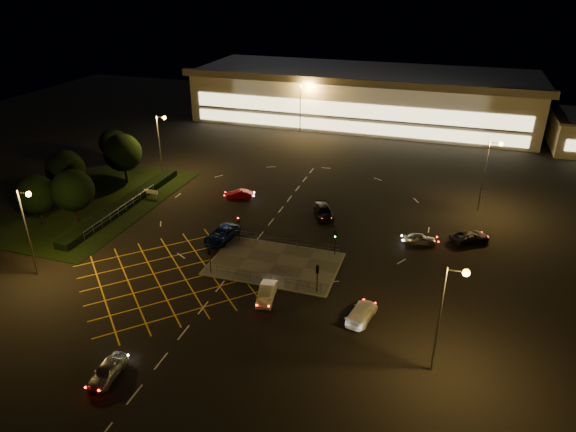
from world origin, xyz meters
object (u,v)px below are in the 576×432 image
(signal_sw, at_px, (210,255))
(car_right_silver, at_px, (420,239))
(signal_se, at_px, (317,273))
(car_east_grey, at_px, (470,237))
(car_circ_red, at_px, (239,194))
(car_near_silver, at_px, (107,370))
(car_left_blue, at_px, (222,234))
(signal_ne, at_px, (335,238))
(car_queue_white, at_px, (267,293))
(car_approach_white, at_px, (362,313))
(signal_nw, at_px, (239,223))
(car_far_dkgrey, at_px, (324,211))

(signal_sw, height_order, car_right_silver, signal_sw)
(signal_se, xyz_separation_m, car_east_grey, (14.97, 16.28, -1.68))
(car_right_silver, bearing_deg, car_circ_red, 65.30)
(car_near_silver, relative_size, car_circ_red, 1.11)
(signal_sw, xyz_separation_m, car_near_silver, (-1.09, -17.01, -1.66))
(car_left_blue, xyz_separation_m, car_right_silver, (23.24, 6.51, -0.12))
(signal_ne, distance_m, car_near_silver, 28.27)
(signal_se, height_order, car_right_silver, signal_se)
(car_near_silver, bearing_deg, signal_ne, 59.74)
(signal_ne, distance_m, car_queue_white, 11.72)
(car_left_blue, distance_m, car_east_grey, 30.35)
(car_near_silver, bearing_deg, car_right_silver, 51.67)
(signal_ne, height_order, car_queue_white, signal_ne)
(signal_sw, bearing_deg, car_queue_white, 160.15)
(car_near_silver, relative_size, car_right_silver, 1.09)
(car_east_grey, distance_m, car_approach_white, 21.56)
(car_circ_red, distance_m, car_east_grey, 32.16)
(car_queue_white, relative_size, car_circ_red, 1.15)
(signal_sw, xyz_separation_m, car_approach_white, (17.18, -2.93, -1.67))
(signal_nw, height_order, car_queue_white, signal_nw)
(car_far_dkgrey, relative_size, car_circ_red, 1.37)
(car_near_silver, xyz_separation_m, car_east_grey, (28.06, 33.29, -0.03))
(car_queue_white, distance_m, car_east_grey, 27.20)
(car_near_silver, bearing_deg, car_queue_white, 56.46)
(car_near_silver, relative_size, car_far_dkgrey, 0.81)
(car_queue_white, height_order, car_left_blue, car_left_blue)
(signal_se, distance_m, car_right_silver, 16.78)
(car_east_grey, height_order, car_approach_white, car_approach_white)
(car_circ_red, bearing_deg, car_far_dkgrey, 62.49)
(car_right_silver, height_order, car_east_grey, car_east_grey)
(car_queue_white, distance_m, car_circ_red, 25.81)
(car_far_dkgrey, bearing_deg, car_right_silver, -41.33)
(signal_sw, distance_m, signal_se, 12.00)
(car_left_blue, height_order, car_right_silver, car_left_blue)
(car_near_silver, xyz_separation_m, car_circ_red, (-3.89, 36.92, -0.09))
(car_near_silver, distance_m, car_queue_white, 16.68)
(car_circ_red, bearing_deg, car_near_silver, -12.07)
(signal_nw, distance_m, signal_ne, 12.00)
(car_left_blue, bearing_deg, car_queue_white, -40.01)
(car_right_silver, xyz_separation_m, car_circ_red, (-26.15, 5.95, -0.04))
(signal_ne, xyz_separation_m, car_east_grey, (14.97, 8.29, -1.68))
(signal_nw, xyz_separation_m, car_right_silver, (21.17, 5.97, -1.71))
(car_far_dkgrey, relative_size, car_approach_white, 1.07)
(car_approach_white, bearing_deg, car_east_grey, -106.38)
(signal_se, bearing_deg, car_far_dkgrey, -77.92)
(car_right_silver, relative_size, car_approach_white, 0.79)
(signal_sw, height_order, car_circ_red, signal_sw)
(signal_ne, relative_size, car_near_silver, 0.76)
(car_east_grey, bearing_deg, car_left_blue, 71.83)
(signal_se, relative_size, car_circ_red, 0.84)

